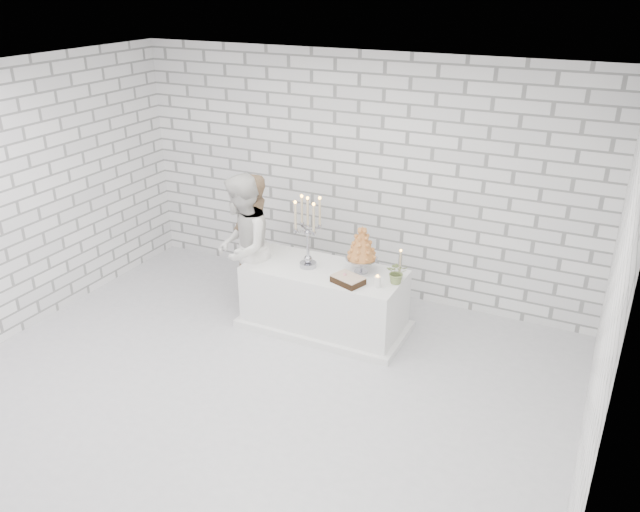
{
  "coord_description": "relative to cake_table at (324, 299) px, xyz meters",
  "views": [
    {
      "loc": [
        2.89,
        -4.47,
        3.79
      ],
      "look_at": [
        0.2,
        1.04,
        1.05
      ],
      "focal_mm": 35.59,
      "sensor_mm": 36.0,
      "label": 1
    }
  ],
  "objects": [
    {
      "name": "croquembouche",
      "position": [
        0.4,
        0.11,
        0.65
      ],
      "size": [
        0.37,
        0.37,
        0.55
      ],
      "primitive_type": null,
      "rotation": [
        0.0,
        0.0,
        0.02
      ],
      "color": "#AC6027",
      "rests_on": "cake_table"
    },
    {
      "name": "wall_front",
      "position": [
        -0.11,
        -3.84,
        1.12
      ],
      "size": [
        6.0,
        0.01,
        3.0
      ],
      "primitive_type": "cube",
      "color": "white",
      "rests_on": "ground"
    },
    {
      "name": "wall_back",
      "position": [
        -0.11,
        1.16,
        1.12
      ],
      "size": [
        6.0,
        0.01,
        3.0
      ],
      "primitive_type": "cube",
      "color": "white",
      "rests_on": "ground"
    },
    {
      "name": "pillar_candle",
      "position": [
        0.7,
        -0.15,
        0.44
      ],
      "size": [
        0.08,
        0.08,
        0.12
      ],
      "primitive_type": "cylinder",
      "rotation": [
        0.0,
        0.0,
        -0.06
      ],
      "color": "white",
      "rests_on": "cake_table"
    },
    {
      "name": "ceiling",
      "position": [
        -0.11,
        -1.34,
        2.62
      ],
      "size": [
        6.0,
        5.0,
        0.01
      ],
      "primitive_type": "cube",
      "color": "white",
      "rests_on": "ground"
    },
    {
      "name": "bride",
      "position": [
        -0.98,
        -0.14,
        0.5
      ],
      "size": [
        0.91,
        1.02,
        1.75
      ],
      "primitive_type": "imported",
      "rotation": [
        0.0,
        0.0,
        -1.23
      ],
      "color": "silver",
      "rests_on": "ground"
    },
    {
      "name": "wall_right",
      "position": [
        2.89,
        -1.34,
        1.12
      ],
      "size": [
        0.01,
        5.0,
        3.0
      ],
      "primitive_type": "cube",
      "color": "white",
      "rests_on": "ground"
    },
    {
      "name": "extra_taper",
      "position": [
        0.84,
        0.15,
        0.54
      ],
      "size": [
        0.07,
        0.07,
        0.32
      ],
      "primitive_type": "cylinder",
      "rotation": [
        0.0,
        0.0,
        -0.14
      ],
      "color": "tan",
      "rests_on": "cake_table"
    },
    {
      "name": "ground",
      "position": [
        -0.11,
        -1.34,
        -0.38
      ],
      "size": [
        6.0,
        5.0,
        0.01
      ],
      "primitive_type": "cube",
      "color": "silver",
      "rests_on": "ground"
    },
    {
      "name": "flowers",
      "position": [
        0.85,
        0.03,
        0.5
      ],
      "size": [
        0.28,
        0.26,
        0.25
      ],
      "primitive_type": "imported",
      "rotation": [
        0.0,
        0.0,
        0.32
      ],
      "color": "olive",
      "rests_on": "cake_table"
    },
    {
      "name": "candelabra",
      "position": [
        -0.19,
        -0.02,
        0.79
      ],
      "size": [
        0.38,
        0.38,
        0.84
      ],
      "primitive_type": null,
      "rotation": [
        0.0,
        0.0,
        0.14
      ],
      "color": "#9999A3",
      "rests_on": "cake_table"
    },
    {
      "name": "chocolate_cake",
      "position": [
        0.38,
        -0.21,
        0.42
      ],
      "size": [
        0.38,
        0.33,
        0.08
      ],
      "primitive_type": "cube",
      "rotation": [
        0.0,
        0.0,
        -0.34
      ],
      "color": "black",
      "rests_on": "cake_table"
    },
    {
      "name": "wall_left",
      "position": [
        -3.11,
        -1.34,
        1.12
      ],
      "size": [
        0.01,
        5.0,
        3.0
      ],
      "primitive_type": "cube",
      "color": "white",
      "rests_on": "ground"
    },
    {
      "name": "groom",
      "position": [
        -1.1,
        0.25,
        0.45
      ],
      "size": [
        0.43,
        0.62,
        1.64
      ],
      "primitive_type": "imported",
      "rotation": [
        0.0,
        0.0,
        -1.63
      ],
      "color": "#4A3728",
      "rests_on": "ground"
    },
    {
      "name": "cake_table",
      "position": [
        0.0,
        0.0,
        0.0
      ],
      "size": [
        1.8,
        0.8,
        0.75
      ],
      "primitive_type": "cube",
      "color": "white",
      "rests_on": "ground"
    }
  ]
}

